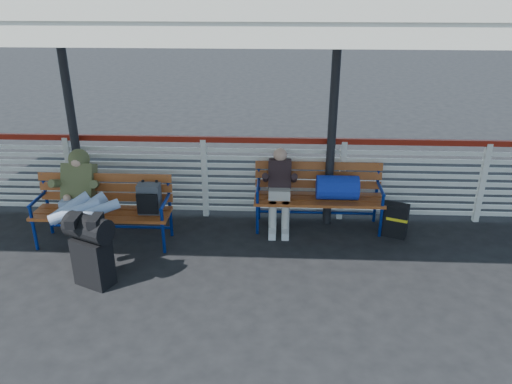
# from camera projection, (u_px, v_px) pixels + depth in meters

# --- Properties ---
(ground) EXTENTS (60.00, 60.00, 0.00)m
(ground) POSITION_uv_depth(u_px,v_px,m) (184.00, 286.00, 5.81)
(ground) COLOR black
(ground) RESTS_ON ground
(fence) EXTENTS (12.08, 0.08, 1.24)m
(fence) POSITION_uv_depth(u_px,v_px,m) (205.00, 175.00, 7.30)
(fence) COLOR silver
(fence) RESTS_ON ground
(canopy) EXTENTS (12.60, 3.60, 3.16)m
(canopy) POSITION_uv_depth(u_px,v_px,m) (182.00, 5.00, 5.41)
(canopy) COLOR silver
(canopy) RESTS_ON ground
(luggage_stack) EXTENTS (0.61, 0.49, 0.88)m
(luggage_stack) POSITION_uv_depth(u_px,v_px,m) (91.00, 248.00, 5.68)
(luggage_stack) COLOR black
(luggage_stack) RESTS_ON ground
(bench_left) EXTENTS (1.80, 0.56, 0.92)m
(bench_left) POSITION_uv_depth(u_px,v_px,m) (114.00, 202.00, 6.60)
(bench_left) COLOR #A54E20
(bench_left) RESTS_ON ground
(bench_right) EXTENTS (1.80, 0.56, 0.92)m
(bench_right) POSITION_uv_depth(u_px,v_px,m) (328.00, 189.00, 6.97)
(bench_right) COLOR #A54E20
(bench_right) RESTS_ON ground
(traveler_man) EXTENTS (0.94, 1.64, 0.77)m
(traveler_man) POSITION_uv_depth(u_px,v_px,m) (81.00, 203.00, 6.23)
(traveler_man) COLOR #9BAFD0
(traveler_man) RESTS_ON ground
(companion_person) EXTENTS (0.32, 0.66, 1.15)m
(companion_person) POSITION_uv_depth(u_px,v_px,m) (280.00, 189.00, 6.97)
(companion_person) COLOR #BAB4A9
(companion_person) RESTS_ON ground
(suitcase_side) EXTENTS (0.39, 0.32, 0.47)m
(suitcase_side) POSITION_uv_depth(u_px,v_px,m) (395.00, 220.00, 6.88)
(suitcase_side) COLOR black
(suitcase_side) RESTS_ON ground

